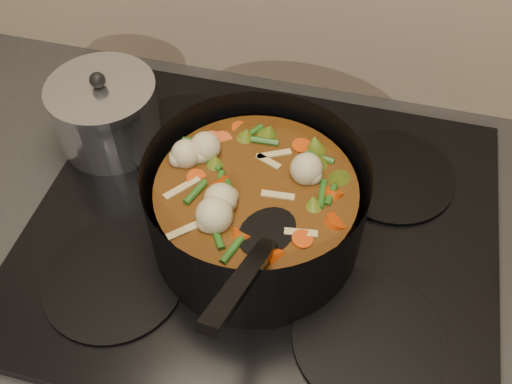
# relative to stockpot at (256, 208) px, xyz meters

# --- Properties ---
(counter) EXTENTS (2.64, 0.64, 0.91)m
(counter) POSITION_rel_stockpot_xyz_m (0.00, 0.02, -0.54)
(counter) COLOR brown
(counter) RESTS_ON ground
(stovetop) EXTENTS (0.62, 0.54, 0.03)m
(stovetop) POSITION_rel_stockpot_xyz_m (0.00, 0.02, -0.07)
(stovetop) COLOR black
(stovetop) RESTS_ON counter
(stockpot) EXTENTS (0.34, 0.40, 0.20)m
(stockpot) POSITION_rel_stockpot_xyz_m (0.00, 0.00, 0.00)
(stockpot) COLOR black
(stockpot) RESTS_ON stovetop
(saucepan) EXTENTS (0.16, 0.16, 0.13)m
(saucepan) POSITION_rel_stockpot_xyz_m (-0.26, 0.12, -0.01)
(saucepan) COLOR silver
(saucepan) RESTS_ON stovetop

